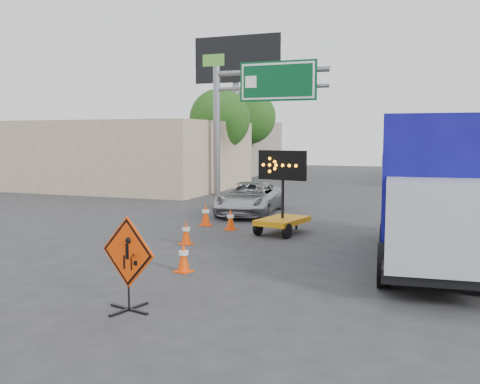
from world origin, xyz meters
The scene contains 15 objects.
ground centered at (0.00, 0.00, 0.00)m, with size 100.00×100.00×0.00m, color #2D2D30.
storefront_left_near centered at (-14.00, 20.00, 2.00)m, with size 14.00×10.00×4.00m, color #C6AD8F.
storefront_left_far centered at (-15.00, 34.00, 2.20)m, with size 12.00×10.00×4.40m, color gray.
highway_gantry centered at (-4.43, 17.96, 5.07)m, with size 6.18×0.38×6.90m.
billboard centered at (-8.35, 25.87, 7.35)m, with size 6.10×0.54×9.85m.
tree_left_near centered at (-8.00, 22.00, 4.16)m, with size 3.71×3.71×6.03m.
tree_left_far centered at (-9.00, 30.00, 4.60)m, with size 4.10×4.10×6.66m.
construction_sign centered at (-0.41, -0.29, 0.90)m, with size 1.25×0.90×1.70m.
arrow_board centered at (0.03, 8.04, 0.61)m, with size 1.67×2.07×2.68m.
pickup_truck centered at (-2.46, 11.90, 0.64)m, with size 2.12×4.59×1.28m, color #A7A9AE.
box_truck centered at (4.56, 5.50, 1.62)m, with size 2.92×7.70×3.58m.
cone_a centered at (-0.73, 2.53, 0.35)m, with size 0.45×0.45×0.71m.
cone_b centered at (-2.11, 5.43, 0.35)m, with size 0.42×0.42×0.70m.
cone_c centered at (-1.80, 8.13, 0.36)m, with size 0.37×0.37×0.72m.
cone_d centered at (-2.94, 8.64, 0.40)m, with size 0.47×0.47×0.79m.
Camera 1 is at (4.73, -8.29, 3.09)m, focal length 40.00 mm.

